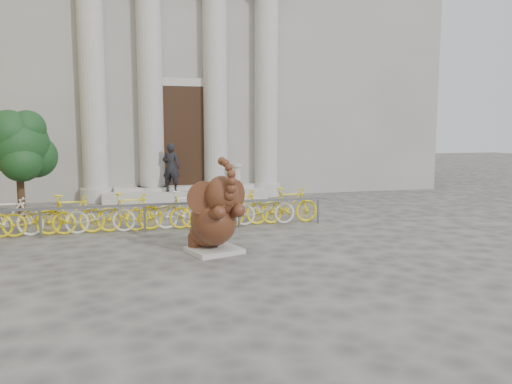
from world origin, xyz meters
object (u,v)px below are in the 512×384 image
object	(u,v)px
bike_rack	(144,211)
tree	(19,147)
elephant_statue	(215,219)
pedestrian	(171,168)

from	to	relation	value
bike_rack	tree	distance (m)	3.67
elephant_statue	pedestrian	bearing A→B (deg)	73.00
bike_rack	pedestrian	distance (m)	5.31
tree	pedestrian	world-z (taller)	tree
elephant_statue	bike_rack	xyz separation A→B (m)	(-1.34, 2.83, -0.24)
tree	pedestrian	distance (m)	5.88
elephant_statue	pedestrian	size ratio (longest dim) A/B	1.15
bike_rack	pedestrian	world-z (taller)	pedestrian
bike_rack	tree	bearing A→B (deg)	159.03
elephant_statue	bike_rack	size ratio (longest dim) A/B	0.21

